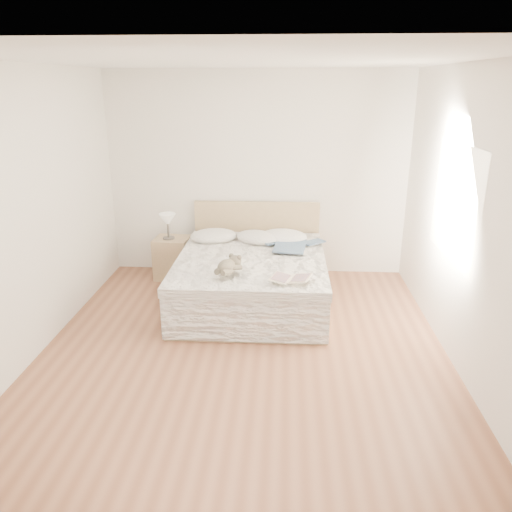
% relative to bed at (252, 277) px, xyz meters
% --- Properties ---
extents(floor, '(4.00, 4.50, 0.00)m').
position_rel_bed_xyz_m(floor, '(0.00, -1.19, -0.31)').
color(floor, brown).
rests_on(floor, ground).
extents(ceiling, '(4.00, 4.50, 0.00)m').
position_rel_bed_xyz_m(ceiling, '(0.00, -1.19, 2.39)').
color(ceiling, white).
rests_on(ceiling, ground).
extents(wall_back, '(4.00, 0.02, 2.70)m').
position_rel_bed_xyz_m(wall_back, '(0.00, 1.06, 1.04)').
color(wall_back, white).
rests_on(wall_back, ground).
extents(wall_front, '(4.00, 0.02, 2.70)m').
position_rel_bed_xyz_m(wall_front, '(0.00, -3.44, 1.04)').
color(wall_front, white).
rests_on(wall_front, ground).
extents(wall_left, '(0.02, 4.50, 2.70)m').
position_rel_bed_xyz_m(wall_left, '(-2.00, -1.19, 1.04)').
color(wall_left, white).
rests_on(wall_left, ground).
extents(wall_right, '(0.02, 4.50, 2.70)m').
position_rel_bed_xyz_m(wall_right, '(2.00, -1.19, 1.04)').
color(wall_right, white).
rests_on(wall_right, ground).
extents(window, '(0.02, 1.30, 1.10)m').
position_rel_bed_xyz_m(window, '(1.99, -0.89, 1.14)').
color(window, white).
rests_on(window, wall_right).
extents(bed, '(1.72, 2.14, 1.00)m').
position_rel_bed_xyz_m(bed, '(0.00, 0.00, 0.00)').
color(bed, tan).
rests_on(bed, floor).
extents(nightstand, '(0.48, 0.43, 0.56)m').
position_rel_bed_xyz_m(nightstand, '(-1.12, 0.69, -0.03)').
color(nightstand, tan).
rests_on(nightstand, floor).
extents(table_lamp, '(0.25, 0.25, 0.34)m').
position_rel_bed_xyz_m(table_lamp, '(-1.15, 0.66, 0.50)').
color(table_lamp, '#4E4944').
rests_on(table_lamp, nightstand).
extents(pillow_left, '(0.70, 0.57, 0.18)m').
position_rel_bed_xyz_m(pillow_left, '(-0.53, 0.55, 0.33)').
color(pillow_left, silver).
rests_on(pillow_left, bed).
extents(pillow_middle, '(0.69, 0.62, 0.17)m').
position_rel_bed_xyz_m(pillow_middle, '(0.03, 0.52, 0.33)').
color(pillow_middle, white).
rests_on(pillow_middle, bed).
extents(pillow_right, '(0.67, 0.51, 0.19)m').
position_rel_bed_xyz_m(pillow_right, '(0.37, 0.58, 0.33)').
color(pillow_right, white).
rests_on(pillow_right, bed).
extents(blouse, '(0.66, 0.69, 0.02)m').
position_rel_bed_xyz_m(blouse, '(0.46, 0.23, 0.32)').
color(blouse, '#375070').
rests_on(blouse, bed).
extents(photo_book, '(0.31, 0.22, 0.02)m').
position_rel_bed_xyz_m(photo_book, '(-0.58, 0.50, 0.32)').
color(photo_book, white).
rests_on(photo_book, bed).
extents(childrens_book, '(0.46, 0.37, 0.03)m').
position_rel_bed_xyz_m(childrens_book, '(0.46, -0.86, 0.32)').
color(childrens_book, '#FAE9CA').
rests_on(childrens_book, bed).
extents(teddy_bear, '(0.33, 0.38, 0.17)m').
position_rel_bed_xyz_m(teddy_bear, '(-0.22, -0.75, 0.34)').
color(teddy_bear, '#6A614F').
rests_on(teddy_bear, bed).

